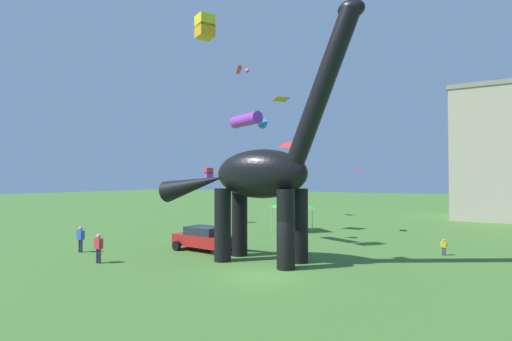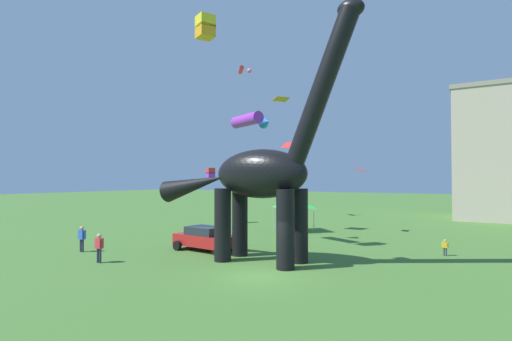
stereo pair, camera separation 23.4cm
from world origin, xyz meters
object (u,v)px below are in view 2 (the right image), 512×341
parked_sedan_left (205,238)px  kite_high_right (281,99)px  kite_trailing (243,70)px  kite_near_high (360,170)px  kite_mid_right (211,173)px  person_vendor_side (99,245)px  festival_canopy_tent (294,203)px  person_strolling_adult (82,236)px  person_near_flyer (445,246)px  kite_apex (205,27)px  kite_mid_center (251,120)px  dinosaur_sculpture (260,174)px  kite_high_left (292,145)px

parked_sedan_left → kite_high_right: 10.39m
kite_trailing → kite_near_high: size_ratio=1.69×
kite_mid_right → kite_high_right: kite_high_right is taller
person_vendor_side → festival_canopy_tent: bearing=-109.6°
person_strolling_adult → kite_trailing: size_ratio=0.82×
parked_sedan_left → person_near_flyer: size_ratio=4.46×
kite_high_right → kite_apex: bearing=170.5°
person_vendor_side → kite_trailing: kite_trailing is taller
parked_sedan_left → person_strolling_adult: (-6.48, -4.32, 0.18)m
kite_mid_center → kite_mid_right: kite_mid_center is taller
parked_sedan_left → kite_trailing: size_ratio=2.19×
festival_canopy_tent → kite_mid_right: 10.45m
dinosaur_sculpture → parked_sedan_left: bearing=137.0°
kite_mid_center → kite_high_left: 7.68m
festival_canopy_tent → kite_high_left: bearing=161.6°
dinosaur_sculpture → kite_high_right: (1.53, -0.37, 4.00)m
parked_sedan_left → kite_trailing: (-8.99, 19.01, 17.09)m
person_vendor_side → kite_mid_right: (-5.99, 18.21, 4.33)m
person_vendor_side → kite_near_high: bearing=-122.3°
dinosaur_sculpture → kite_trailing: 27.63m
person_near_flyer → kite_apex: 20.19m
kite_trailing → kite_near_high: kite_trailing is taller
dinosaur_sculpture → kite_mid_center: dinosaur_sculpture is taller
kite_high_left → person_strolling_adult: bearing=-115.5°
parked_sedan_left → person_vendor_side: size_ratio=2.72×
kite_trailing → kite_mid_right: bearing=-88.2°
kite_high_left → festival_canopy_tent: bearing=-18.4°
kite_mid_center → festival_canopy_tent: bearing=90.2°
kite_apex → kite_high_left: kite_apex is taller
parked_sedan_left → dinosaur_sculpture: bearing=-7.0°
kite_trailing → dinosaur_sculpture: bearing=-55.7°
person_strolling_adult → parked_sedan_left: bearing=-137.9°
person_near_flyer → festival_canopy_tent: 13.67m
festival_canopy_tent → kite_high_left: size_ratio=1.80×
kite_trailing → kite_mid_right: kite_trailing is taller
person_vendor_side → person_strolling_adult: bearing=-29.3°
parked_sedan_left → kite_high_left: kite_high_left is taller
festival_canopy_tent → kite_apex: (-0.85, -11.80, 11.86)m
person_near_flyer → kite_high_right: kite_high_right is taller
dinosaur_sculpture → kite_apex: size_ratio=9.51×
person_strolling_adult → kite_apex: (6.88, 3.79, 13.41)m
person_strolling_adult → kite_high_right: (12.77, 2.80, 7.95)m
kite_high_left → kite_high_right: size_ratio=1.73×
kite_apex → person_vendor_side: bearing=-120.7°
person_vendor_side → festival_canopy_tent: (4.03, 17.15, 1.57)m
festival_canopy_tent → kite_high_left: kite_high_left is taller
kite_trailing → kite_near_high: bearing=-19.6°
person_near_flyer → dinosaur_sculpture: bearing=-80.3°
kite_high_right → kite_mid_center: bearing=133.6°
kite_trailing → kite_high_right: size_ratio=1.98×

